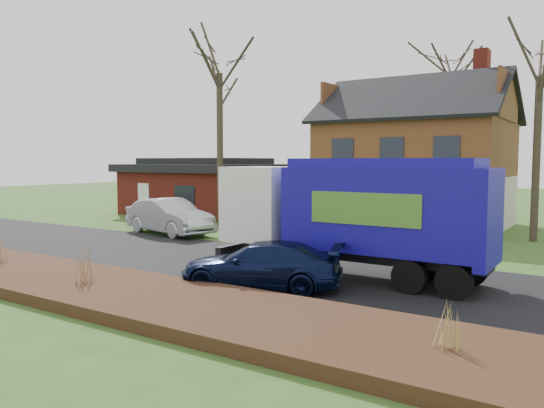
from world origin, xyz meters
The scene contains 13 objects.
ground centered at (0.00, 0.00, 0.00)m, with size 120.00×120.00×0.00m, color #2D501A.
road centered at (0.00, 0.00, 0.01)m, with size 80.00×7.00×0.02m, color black.
mulch_verge centered at (0.00, -5.30, 0.15)m, with size 80.00×3.50×0.30m, color black.
main_house centered at (1.49, 13.91, 4.03)m, with size 12.95×8.95×9.26m.
ranch_house centered at (-12.00, 13.00, 1.81)m, with size 9.80×8.20×3.70m.
garbage_truck centered at (4.70, 0.15, 2.07)m, with size 8.39×2.30×3.59m.
silver_sedan centered at (-6.77, 4.12, 0.85)m, with size 1.80×5.17×1.70m, color #AAACB2.
navy_wagon centered at (3.07, -2.44, 0.65)m, with size 1.82×4.49×1.30m, color #0B1333.
tree_front_west centered at (-6.37, 7.51, 9.23)m, with size 3.77×3.77×11.20m.
tree_front_east centered at (8.18, 11.24, 8.31)m, with size 3.68×3.68×10.22m.
tree_back centered at (1.87, 20.74, 10.41)m, with size 3.95×3.95×12.49m.
grass_clump_mid centered at (-0.57, -5.49, 0.85)m, with size 0.39×0.32×1.09m.
grass_clump_east centered at (8.85, -5.25, 0.71)m, with size 0.33×0.27×0.82m.
Camera 1 is at (11.24, -14.31, 3.52)m, focal length 35.00 mm.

